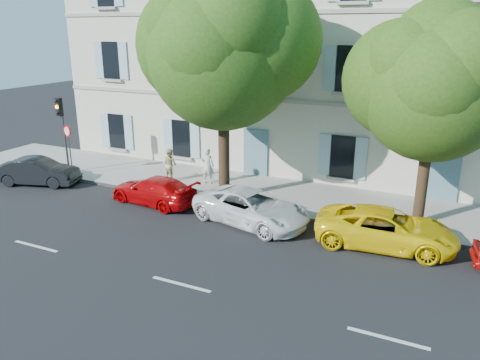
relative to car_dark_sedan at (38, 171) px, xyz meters
The scene contains 14 objects.
ground 11.44m from the car_dark_sedan, ahead, with size 90.00×90.00×0.00m, color black.
sidewalk 11.88m from the car_dark_sedan, 16.53° to the left, with size 36.00×4.50×0.15m, color #A09E96.
kerb 11.45m from the car_dark_sedan, ahead, with size 36.00×0.16×0.16m, color #9E998E.
building 15.53m from the car_dark_sedan, 38.74° to the left, with size 28.00×7.00×12.00m, color beige.
car_dark_sedan is the anchor object (origin of this frame).
car_red_coupe 6.67m from the car_dark_sedan, ahead, with size 1.67×4.11×1.19m, color #B70507.
car_white_coupe 11.38m from the car_dark_sedan, ahead, with size 2.18×4.73×1.31m, color white.
car_yellow_supercar 16.46m from the car_dark_sedan, ahead, with size 2.23×4.83×1.34m, color yellow.
tree_left 11.02m from the car_dark_sedan, 11.22° to the left, with size 6.15×6.15×9.53m.
tree_right 18.09m from the car_dark_sedan, ahead, with size 5.13×5.13×7.91m.
traffic_light 2.88m from the car_dark_sedan, 84.79° to the left, with size 0.34×0.44×3.87m.
road_sign 2.14m from the car_dark_sedan, 64.44° to the left, with size 0.58×0.19×2.57m.
pedestrian_a 8.34m from the car_dark_sedan, 23.28° to the left, with size 0.63×0.42×1.74m, color silver.
pedestrian_b 6.46m from the car_dark_sedan, 27.25° to the left, with size 0.77×0.60×1.58m, color #CABD81.
Camera 1 is at (6.86, -14.41, 7.33)m, focal length 35.00 mm.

